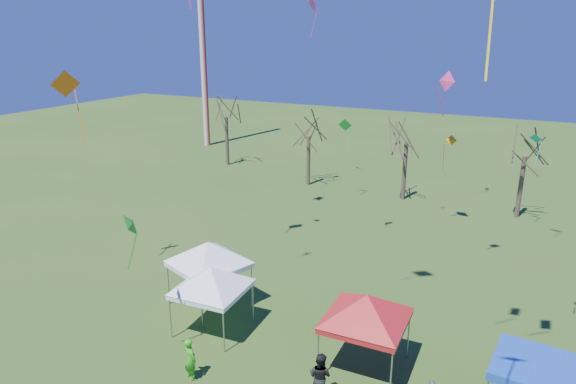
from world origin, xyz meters
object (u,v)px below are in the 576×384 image
tent_blue (536,368)px  person_dark (320,376)px  radio_mast (202,33)px  tree_0 (226,99)px  tent_white_west (208,246)px  tent_red (367,300)px  person_green (190,359)px  tree_1 (309,118)px  tree_3 (528,134)px  tree_2 (408,121)px  tent_white_mid (211,272)px

tent_blue → person_dark: tent_blue is taller
radio_mast → tree_0: bearing=-42.8°
tent_white_west → person_dark: size_ratio=2.20×
tent_red → person_green: size_ratio=2.45×
tent_white_west → tent_blue: (14.30, -1.34, -1.14)m
radio_mast → tree_1: bearing=-28.5°
tent_white_west → tree_0: bearing=121.3°
tent_white_west → tent_blue: size_ratio=1.38×
tent_blue → person_dark: size_ratio=1.59×
tree_0 → person_dark: (21.74, -27.29, -5.56)m
person_dark → tree_1: bearing=-58.0°
radio_mast → person_dark: radio_mast is taller
tree_3 → tent_red: tree_3 is taller
tent_white_west → tent_red: bearing=-9.2°
tree_3 → tent_red: size_ratio=1.85×
tent_red → tent_blue: bearing=0.0°
tent_red → radio_mast: bearing=133.4°
tree_1 → person_dark: size_ratio=4.05×
tree_2 → tree_3: 8.41m
tree_2 → tree_3: size_ratio=1.03×
tree_2 → tent_blue: size_ratio=2.77×
tree_1 → tent_blue: tree_1 is taller
tree_3 → tent_white_west: size_ratio=1.94×
person_dark → person_green: size_ratio=1.07×
tent_white_mid → tent_red: 6.94m
tree_1 → tent_white_mid: size_ratio=1.88×
tent_white_west → person_green: tent_white_west is taller
tent_blue → person_green: 12.36m
tent_white_west → person_dark: bearing=-26.9°
tent_white_mid → tent_blue: size_ratio=1.35×
tree_0 → person_green: 33.58m
tent_red → person_dark: bearing=-109.9°
tent_blue → tree_2: bearing=114.9°
tree_2 → tent_white_west: (-4.15, -20.53, -3.19)m
tent_white_west → tent_white_mid: tent_white_west is taller
tree_3 → tent_white_west: bearing=-121.9°
tree_2 → tent_blue: bearing=-65.1°
radio_mast → tent_red: 44.35m
tree_0 → tent_white_west: size_ratio=2.06×
tent_blue → tent_white_west: bearing=174.6°
tent_white_west → person_green: 5.99m
tree_1 → tent_white_mid: 23.40m
tree_2 → tent_red: (4.13, -21.87, -3.25)m
tree_3 → person_green: 27.57m
tree_1 → person_green: bearing=-75.3°
tree_0 → tent_white_west: tree_0 is taller
tree_3 → tent_blue: (1.75, -21.54, -4.11)m
tree_3 → tent_white_mid: 24.83m
tree_1 → person_green: tree_1 is taller
tent_white_west → tent_blue: bearing=-5.4°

